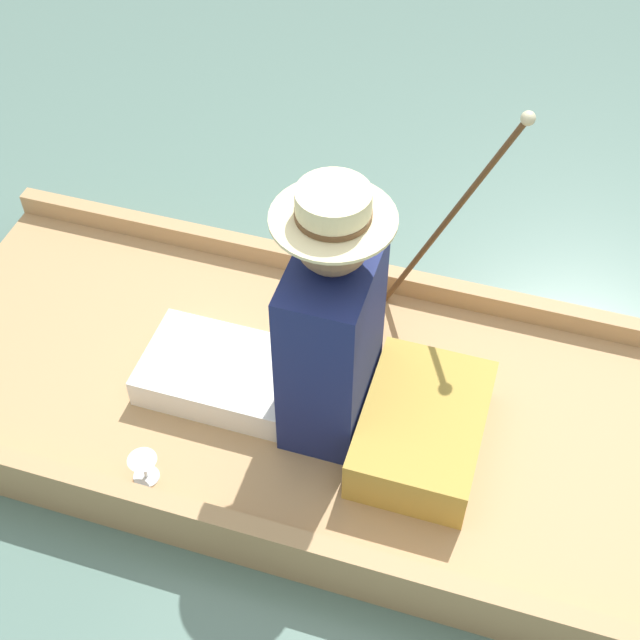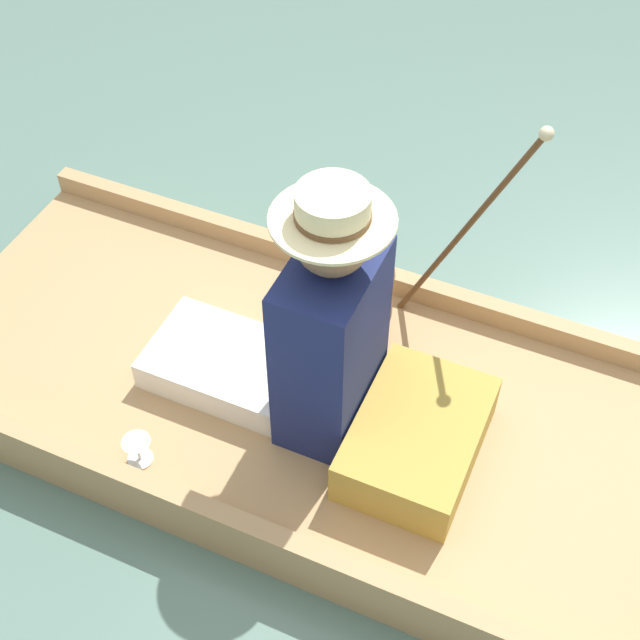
% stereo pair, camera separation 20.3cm
% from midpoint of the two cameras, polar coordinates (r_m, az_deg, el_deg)
% --- Properties ---
extents(ground_plane, '(16.00, 16.00, 0.00)m').
position_cam_midpoint_polar(ground_plane, '(3.02, 3.20, -6.85)').
color(ground_plane, slate).
extents(punt_boat, '(1.17, 2.91, 0.21)m').
position_cam_midpoint_polar(punt_boat, '(2.97, 3.26, -6.07)').
color(punt_boat, tan).
rests_on(punt_boat, ground_plane).
extents(seat_cushion, '(0.52, 0.36, 0.17)m').
position_cam_midpoint_polar(seat_cushion, '(2.76, 8.34, -7.60)').
color(seat_cushion, '#B7933D').
rests_on(seat_cushion, punt_boat).
extents(seated_person, '(0.38, 0.80, 0.92)m').
position_cam_midpoint_polar(seated_person, '(2.65, 1.34, -1.04)').
color(seated_person, white).
rests_on(seated_person, punt_boat).
extents(teddy_bear, '(0.27, 0.16, 0.38)m').
position_cam_midpoint_polar(teddy_bear, '(2.98, 5.28, 1.27)').
color(teddy_bear, '#846042').
rests_on(teddy_bear, punt_boat).
extents(wine_glass, '(0.09, 0.09, 0.10)m').
position_cam_midpoint_polar(wine_glass, '(2.77, -9.56, -8.12)').
color(wine_glass, silver).
rests_on(wine_glass, punt_boat).
extents(walking_cane, '(0.04, 0.40, 0.89)m').
position_cam_midpoint_polar(walking_cane, '(2.83, 12.08, 6.50)').
color(walking_cane, brown).
rests_on(walking_cane, punt_boat).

